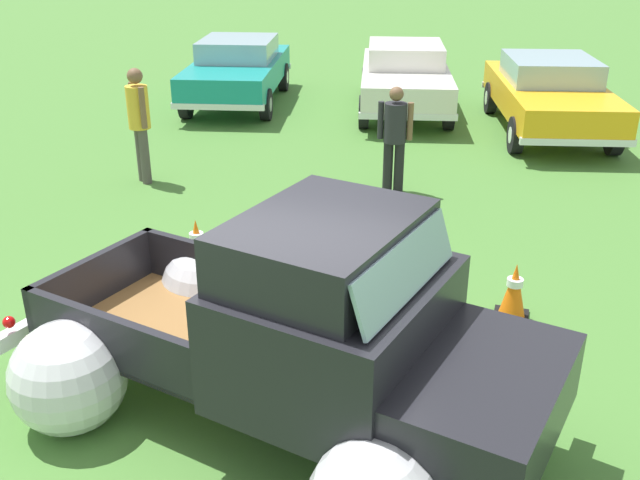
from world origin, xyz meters
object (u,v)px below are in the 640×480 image
at_px(show_car_0, 238,69).
at_px(vintage_pickup_truck, 307,350).
at_px(show_car_1, 405,75).
at_px(spectator_0, 139,118).
at_px(lane_cone_0, 197,244).
at_px(show_car_2, 549,92).
at_px(spectator_1, 395,133).
at_px(lane_cone_1, 514,291).

bearing_deg(show_car_0, vintage_pickup_truck, 13.32).
bearing_deg(vintage_pickup_truck, show_car_1, 110.13).
distance_m(spectator_0, lane_cone_0, 3.49).
relative_size(show_car_2, spectator_0, 2.73).
height_order(show_car_2, spectator_1, spectator_1).
height_order(show_car_0, spectator_0, spectator_0).
bearing_deg(spectator_1, vintage_pickup_truck, 177.40).
height_order(spectator_0, lane_cone_0, spectator_0).
xyz_separation_m(show_car_2, lane_cone_0, (-3.86, -7.65, -0.48)).
xyz_separation_m(vintage_pickup_truck, show_car_0, (-5.12, 10.53, 0.03)).
height_order(vintage_pickup_truck, show_car_0, vintage_pickup_truck).
height_order(spectator_1, lane_cone_1, spectator_1).
bearing_deg(vintage_pickup_truck, spectator_0, 144.12).
xyz_separation_m(show_car_1, show_car_2, (3.02, -0.83, 0.00)).
xyz_separation_m(show_car_1, lane_cone_1, (2.87, -8.58, -0.47)).
bearing_deg(spectator_1, spectator_0, 93.12).
relative_size(show_car_1, spectator_1, 3.01).
relative_size(show_car_1, spectator_0, 2.70).
bearing_deg(lane_cone_0, lane_cone_1, -1.55).
xyz_separation_m(vintage_pickup_truck, show_car_1, (-1.37, 10.94, 0.03)).
xyz_separation_m(vintage_pickup_truck, spectator_0, (-4.42, 5.06, 0.29)).
bearing_deg(lane_cone_1, show_car_2, 88.87).
distance_m(show_car_1, spectator_0, 6.63).
bearing_deg(show_car_0, lane_cone_1, 26.40).
height_order(spectator_0, lane_cone_1, spectator_0).
relative_size(show_car_0, spectator_1, 2.95).
bearing_deg(lane_cone_1, show_car_1, 108.49).
bearing_deg(spectator_1, show_car_2, -34.50).
bearing_deg(show_car_2, show_car_0, -107.13).
relative_size(show_car_2, lane_cone_1, 7.86).
xyz_separation_m(show_car_0, spectator_1, (4.60, -4.72, 0.14)).
distance_m(show_car_2, lane_cone_1, 7.77).
bearing_deg(show_car_1, lane_cone_0, -18.63).
bearing_deg(spectator_0, show_car_0, 47.22).
bearing_deg(lane_cone_0, spectator_1, 63.27).
bearing_deg(spectator_1, show_car_0, 36.54).
bearing_deg(lane_cone_0, show_car_1, 84.37).
xyz_separation_m(spectator_0, lane_cone_0, (2.21, -2.60, -0.73)).
bearing_deg(show_car_2, lane_cone_0, -40.33).
height_order(show_car_0, spectator_1, spectator_1).
xyz_separation_m(show_car_0, lane_cone_0, (2.92, -8.07, -0.47)).
bearing_deg(lane_cone_0, show_car_0, 109.86).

